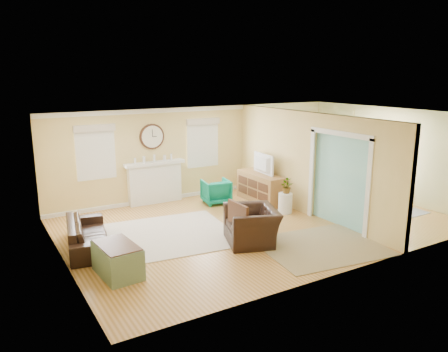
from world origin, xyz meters
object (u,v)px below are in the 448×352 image
(sofa, at_px, (88,234))
(credenza, at_px, (261,188))
(green_chair, at_px, (216,191))
(dining_table, at_px, (348,194))
(eames_chair, at_px, (252,225))

(sofa, bearing_deg, credenza, -69.47)
(green_chair, height_order, credenza, credenza)
(green_chair, bearing_deg, credenza, 167.18)
(green_chair, relative_size, dining_table, 0.42)
(credenza, bearing_deg, green_chair, 157.14)
(green_chair, relative_size, credenza, 0.44)
(green_chair, xyz_separation_m, credenza, (1.16, -0.49, 0.07))
(sofa, height_order, green_chair, green_chair)
(eames_chair, bearing_deg, green_chair, -175.22)
(dining_table, bearing_deg, credenza, 59.07)
(green_chair, xyz_separation_m, dining_table, (3.03, -2.00, -0.03))
(eames_chair, xyz_separation_m, credenza, (1.96, 2.44, 0.02))
(eames_chair, height_order, green_chair, eames_chair)
(sofa, distance_m, eames_chair, 3.41)
(eames_chair, bearing_deg, credenza, 161.20)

